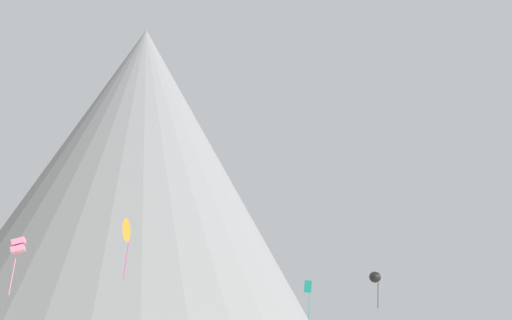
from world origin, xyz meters
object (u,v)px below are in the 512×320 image
object	(u,v)px
kite_pink_mid	(18,246)
kite_black_mid	(375,277)
rock_massif	(136,210)
kite_teal_mid	(308,293)
kite_orange_mid	(125,230)

from	to	relation	value
kite_pink_mid	kite_black_mid	bearing A→B (deg)	-64.92
rock_massif	kite_pink_mid	xyz separation A→B (m)	(-7.75, -57.72, -17.14)
rock_massif	kite_pink_mid	bearing A→B (deg)	-97.64
kite_teal_mid	kite_orange_mid	world-z (taller)	kite_orange_mid
kite_black_mid	rock_massif	bearing A→B (deg)	141.27
rock_massif	kite_black_mid	size ratio (longest dim) A/B	21.24
kite_orange_mid	kite_pink_mid	bearing A→B (deg)	-14.81
kite_black_mid	kite_teal_mid	world-z (taller)	kite_black_mid
kite_black_mid	kite_orange_mid	size ratio (longest dim) A/B	0.65
rock_massif	kite_orange_mid	distance (m)	46.09
rock_massif	kite_teal_mid	size ratio (longest dim) A/B	15.32
kite_pink_mid	kite_teal_mid	distance (m)	39.14
kite_teal_mid	kite_black_mid	bearing A→B (deg)	20.01
rock_massif	kite_orange_mid	size ratio (longest dim) A/B	13.75
rock_massif	kite_orange_mid	bearing A→B (deg)	-89.33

